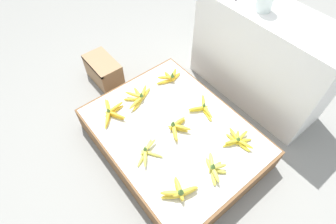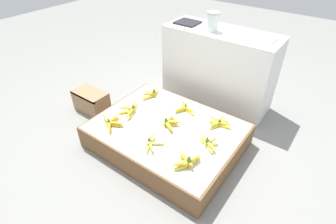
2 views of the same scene
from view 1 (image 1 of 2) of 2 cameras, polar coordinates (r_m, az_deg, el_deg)
name	(u,v)px [view 1 (image 1 of 2)]	position (r m, az deg, el deg)	size (l,w,h in m)	color
ground_plane	(173,145)	(2.10, 1.14, -7.17)	(10.00, 10.00, 0.00)	gray
display_platform	(173,138)	(2.00, 1.19, -5.59)	(1.25, 0.96, 0.22)	brown
back_vendor_table	(261,58)	(2.28, 19.67, 11.08)	(1.15, 0.44, 0.81)	white
wooden_crate	(104,70)	(2.53, -13.84, 8.77)	(0.37, 0.21, 0.23)	#997551
banana_bunch_front_left	(111,112)	(2.02, -12.26, -0.06)	(0.27, 0.24, 0.09)	gold
banana_bunch_front_midleft	(147,152)	(1.79, -4.63, -8.70)	(0.18, 0.22, 0.08)	gold
banana_bunch_front_midright	(180,192)	(1.66, 2.53, -16.94)	(0.17, 0.23, 0.11)	gold
banana_bunch_middle_left	(139,97)	(2.08, -6.44, 3.27)	(0.21, 0.27, 0.09)	gold
banana_bunch_middle_midleft	(177,127)	(1.89, 1.95, -3.38)	(0.16, 0.19, 0.10)	gold
banana_bunch_middle_midright	(214,169)	(1.75, 10.05, -12.02)	(0.20, 0.17, 0.10)	gold
banana_bunch_back_left	(170,77)	(2.21, 0.41, 7.59)	(0.14, 0.24, 0.10)	gold
banana_bunch_back_midleft	(203,108)	(2.02, 7.62, 0.87)	(0.23, 0.20, 0.08)	yellow
banana_bunch_back_midright	(238,140)	(1.90, 14.99, -5.94)	(0.23, 0.22, 0.08)	yellow
foam_tray_white	(330,37)	(1.95, 31.81, 13.77)	(0.26, 0.15, 0.02)	white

